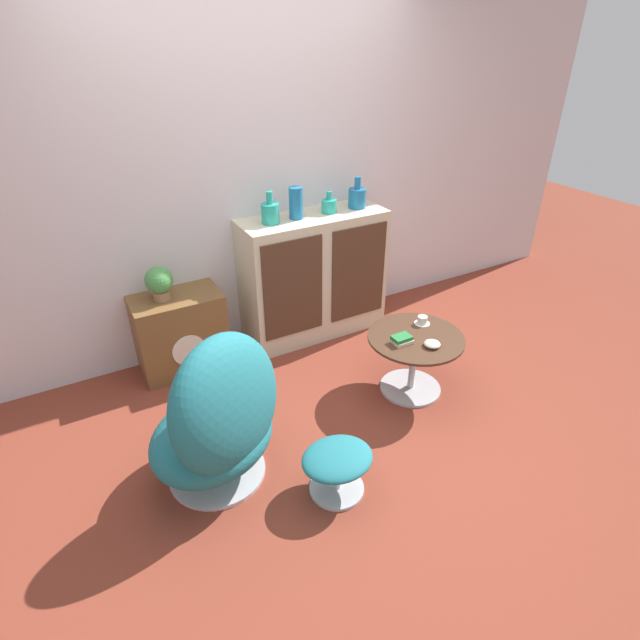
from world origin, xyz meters
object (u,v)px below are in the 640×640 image
at_px(egg_chair, 220,421).
at_px(potted_plant, 159,282).
at_px(coffee_table, 414,355).
at_px(tv_console, 181,333).
at_px(teacup, 422,321).
at_px(vase_leftmost, 270,212).
at_px(vase_inner_right, 329,205).
at_px(book_stack, 402,340).
at_px(bowl, 432,344).
at_px(vase_inner_left, 296,203).
at_px(vase_rightmost, 357,197).
at_px(sideboard, 314,276).
at_px(ottoman, 337,463).

relative_size(egg_chair, potted_plant, 4.01).
bearing_deg(coffee_table, tv_console, 140.98).
distance_m(coffee_table, teacup, 0.24).
height_order(vase_leftmost, vase_inner_right, vase_leftmost).
bearing_deg(vase_inner_right, teacup, -77.08).
bearing_deg(book_stack, potted_plant, 139.60).
distance_m(potted_plant, bowl, 1.83).
bearing_deg(coffee_table, egg_chair, -174.82).
height_order(vase_leftmost, vase_inner_left, vase_inner_left).
distance_m(vase_leftmost, vase_inner_right, 0.48).
bearing_deg(potted_plant, vase_leftmost, -1.47).
bearing_deg(vase_rightmost, egg_chair, -143.84).
bearing_deg(egg_chair, book_stack, 5.02).
xyz_separation_m(sideboard, book_stack, (0.08, -1.03, -0.04)).
xyz_separation_m(sideboard, vase_inner_right, (0.13, 0.00, 0.55)).
bearing_deg(vase_leftmost, bowl, -64.22).
bearing_deg(ottoman, book_stack, 32.25).
height_order(vase_inner_left, vase_inner_right, vase_inner_left).
bearing_deg(coffee_table, vase_inner_right, 94.01).
bearing_deg(vase_inner_left, vase_leftmost, 180.00).
bearing_deg(vase_inner_right, vase_rightmost, 0.00).
bearing_deg(egg_chair, vase_rightmost, 36.16).
distance_m(egg_chair, vase_inner_left, 1.69).
distance_m(vase_inner_left, teacup, 1.21).
xyz_separation_m(sideboard, bowl, (0.22, -1.16, -0.04)).
height_order(teacup, bowl, teacup).
xyz_separation_m(ottoman, coffee_table, (0.90, 0.50, 0.08)).
bearing_deg(ottoman, teacup, 30.44).
distance_m(sideboard, vase_inner_left, 0.62).
relative_size(egg_chair, vase_rightmost, 4.06).
distance_m(tv_console, ottoman, 1.59).
height_order(book_stack, bowl, book_stack).
height_order(sideboard, coffee_table, sideboard).
relative_size(coffee_table, vase_inner_left, 2.80).
bearing_deg(ottoman, tv_console, 103.93).
xyz_separation_m(egg_chair, vase_inner_left, (1.05, 1.14, 0.69)).
distance_m(coffee_table, vase_rightmost, 1.30).
bearing_deg(potted_plant, tv_console, -0.52).
distance_m(vase_inner_left, potted_plant, 1.09).
xyz_separation_m(sideboard, egg_chair, (-1.19, -1.14, -0.08)).
distance_m(ottoman, potted_plant, 1.69).
bearing_deg(potted_plant, vase_inner_right, -0.93).
bearing_deg(egg_chair, teacup, 8.68).
relative_size(vase_inner_left, vase_inner_right, 1.42).
relative_size(sideboard, tv_console, 1.84).
xyz_separation_m(coffee_table, vase_rightmost, (0.18, 1.02, 0.78)).
xyz_separation_m(teacup, bowl, (-0.12, -0.25, -0.01)).
relative_size(ottoman, bowl, 3.69).
relative_size(ottoman, potted_plant, 1.64).
height_order(tv_console, vase_leftmost, vase_leftmost).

